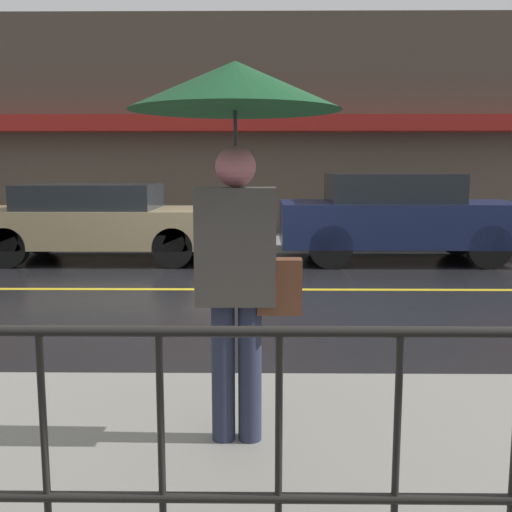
% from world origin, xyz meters
% --- Properties ---
extents(ground_plane, '(80.00, 80.00, 0.00)m').
position_xyz_m(ground_plane, '(0.00, 0.00, 0.00)').
color(ground_plane, black).
extents(sidewalk_near, '(28.00, 2.71, 0.13)m').
position_xyz_m(sidewalk_near, '(0.00, -5.03, 0.06)').
color(sidewalk_near, gray).
rests_on(sidewalk_near, ground_plane).
extents(sidewalk_far, '(28.00, 2.16, 0.13)m').
position_xyz_m(sidewalk_far, '(0.00, 4.76, 0.06)').
color(sidewalk_far, gray).
rests_on(sidewalk_far, ground_plane).
extents(lane_marking, '(25.20, 0.12, 0.01)m').
position_xyz_m(lane_marking, '(0.00, 0.00, 0.00)').
color(lane_marking, gold).
rests_on(lane_marking, ground_plane).
extents(building_storefront, '(28.00, 0.85, 5.04)m').
position_xyz_m(building_storefront, '(0.00, 5.95, 2.53)').
color(building_storefront, '#4C4238').
rests_on(building_storefront, ground_plane).
extents(pedestrian, '(1.11, 1.11, 2.05)m').
position_xyz_m(pedestrian, '(0.75, -4.76, 1.79)').
color(pedestrian, '#23283D').
rests_on(pedestrian, sidewalk_near).
extents(car_tan, '(4.39, 1.78, 1.35)m').
position_xyz_m(car_tan, '(-1.98, 2.53, 0.71)').
color(car_tan, tan).
rests_on(car_tan, ground_plane).
extents(car_navy, '(4.14, 1.80, 1.53)m').
position_xyz_m(car_navy, '(3.24, 2.53, 0.79)').
color(car_navy, '#19234C').
rests_on(car_navy, ground_plane).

